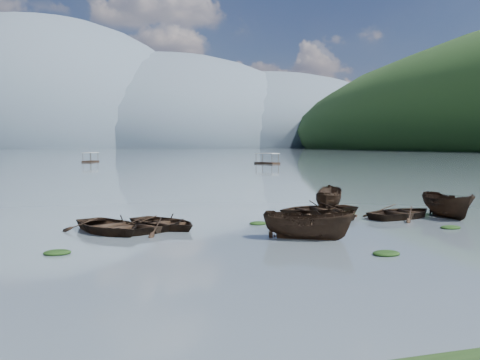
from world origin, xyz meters
name	(u,v)px	position (x,y,z in m)	size (l,w,h in m)	color
ground_plane	(328,248)	(0.00, 0.00, 0.00)	(2400.00, 2400.00, 0.00)	#525E66
haze_mtn_b	(42,147)	(-60.00, 900.00, 0.00)	(520.00, 520.00, 340.00)	#475666
haze_mtn_c	(165,147)	(140.00, 900.00, 0.00)	(520.00, 520.00, 260.00)	#475666
haze_mtn_d	(264,147)	(320.00, 900.00, 0.00)	(520.00, 520.00, 220.00)	#475666
rowboat_0	(164,228)	(-5.50, 7.14, 0.00)	(3.10, 4.33, 0.90)	black
rowboat_1	(153,231)	(-6.16, 6.40, 0.00)	(3.08, 4.32, 0.89)	black
rowboat_2	(308,239)	(0.07, 2.05, 0.00)	(1.53, 4.06, 1.57)	black
rowboat_3	(320,219)	(3.48, 7.94, 0.00)	(2.81, 3.94, 0.82)	black
rowboat_4	(403,218)	(8.15, 6.86, 0.00)	(3.30, 4.62, 0.96)	black
rowboat_5	(448,217)	(10.71, 6.21, 0.00)	(1.66, 4.42, 1.71)	black
rowboat_6	(109,232)	(-8.21, 6.65, 0.00)	(3.41, 4.78, 0.99)	black
rowboat_7	(316,215)	(3.92, 9.38, 0.00)	(3.59, 5.03, 1.04)	black
rowboat_8	(328,210)	(5.84, 11.61, 0.00)	(1.61, 4.27, 1.65)	black
weed_clump_0	(57,254)	(-10.42, 1.96, 0.00)	(1.04, 0.85, 0.23)	black
weed_clump_1	(258,224)	(-0.56, 6.95, 0.00)	(0.95, 0.76, 0.21)	black
weed_clump_2	(386,255)	(1.50, -1.92, 0.00)	(1.08, 0.86, 0.23)	black
weed_clump_3	(348,215)	(5.85, 9.02, 0.00)	(0.89, 0.75, 0.20)	black
weed_clump_4	(451,228)	(8.14, 2.75, 0.00)	(1.04, 0.83, 0.22)	black
weed_clump_5	(115,232)	(-7.95, 6.62, 0.00)	(1.14, 0.92, 0.24)	black
weed_clump_6	(169,227)	(-5.22, 7.46, 0.00)	(0.87, 0.73, 0.18)	black
weed_clump_7	(351,208)	(7.52, 11.75, 0.00)	(0.94, 0.76, 0.21)	black
pontoon_centre	(91,162)	(-6.08, 114.61, 0.00)	(2.43, 5.83, 2.23)	black
pontoon_right	(267,164)	(30.69, 90.97, 0.00)	(2.44, 5.85, 2.24)	black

